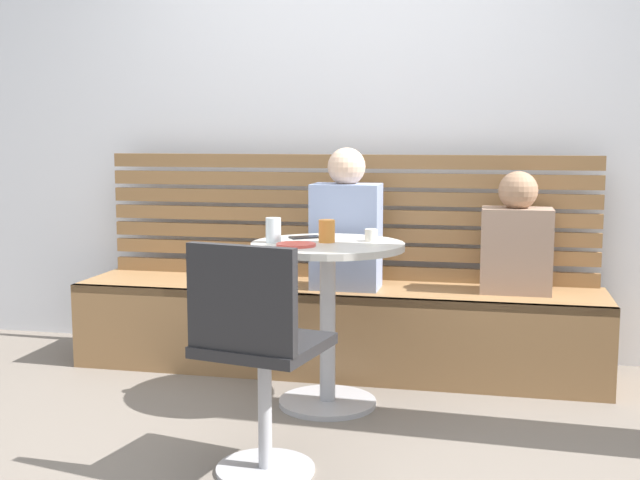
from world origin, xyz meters
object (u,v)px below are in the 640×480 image
person_child_left (517,240)px  cup_water_clear (273,230)px  cup_tumbler_orange (327,231)px  cup_espresso_small (371,235)px  booth_bench (335,328)px  white_chair (257,351)px  plate_small (296,245)px  cafe_table (328,292)px  phone_on_table (305,237)px  person_adult (346,226)px

person_child_left → cup_water_clear: person_child_left is taller
person_child_left → cup_tumbler_orange: size_ratio=5.98×
person_child_left → cup_espresso_small: person_child_left is taller
booth_bench → person_child_left: 1.02m
white_chair → cup_espresso_small: (0.26, 0.90, 0.30)m
cup_water_clear → cup_tumbler_orange: bearing=13.7°
white_chair → person_child_left: size_ratio=1.42×
person_child_left → white_chair: bearing=-122.9°
booth_bench → person_child_left: bearing=2.4°
cup_tumbler_orange → plate_small: size_ratio=0.59×
cup_water_clear → cup_espresso_small: (0.42, 0.13, -0.03)m
cup_water_clear → plate_small: (0.13, -0.09, -0.05)m
booth_bench → white_chair: 1.38m
plate_small → cup_water_clear: bearing=144.5°
cafe_table → phone_on_table: (-0.13, 0.13, 0.23)m
cafe_table → person_child_left: (0.82, 0.59, 0.18)m
person_adult → cup_tumbler_orange: bearing=-89.5°
person_child_left → plate_small: bearing=-142.4°
booth_bench → cup_espresso_small: (0.25, -0.46, 0.55)m
person_child_left → cup_tumbler_orange: (-0.83, -0.57, 0.09)m
booth_bench → cup_espresso_small: bearing=-61.1°
cup_espresso_small → cup_tumbler_orange: bearing=-157.7°
cafe_table → person_adult: person_adult is taller
person_child_left → plate_small: (-0.93, -0.72, 0.04)m
white_chair → person_adult: size_ratio=1.20×
booth_bench → plate_small: size_ratio=15.88×
cup_water_clear → phone_on_table: (0.10, 0.18, -0.05)m
cup_tumbler_orange → plate_small: (-0.10, -0.15, -0.04)m
cup_water_clear → person_adult: bearing=68.0°
white_chair → booth_bench: bearing=89.7°
person_adult → cup_water_clear: person_adult is taller
cafe_table → white_chair: size_ratio=0.87×
booth_bench → person_adult: size_ratio=3.80×
cafe_table → plate_small: 0.29m
cup_water_clear → phone_on_table: bearing=59.9°
cup_tumbler_orange → phone_on_table: (-0.13, 0.12, -0.05)m
plate_small → cup_tumbler_orange: bearing=54.6°
person_adult → cup_espresso_small: size_ratio=12.67×
white_chair → phone_on_table: 0.99m
cup_water_clear → plate_small: size_ratio=0.65×
plate_small → white_chair: bearing=-87.6°
booth_bench → cup_water_clear: cup_water_clear is taller
person_child_left → cup_tumbler_orange: 1.01m
white_chair → cup_espresso_small: size_ratio=15.18×
booth_bench → cup_espresso_small: size_ratio=48.21×
cafe_table → plate_small: size_ratio=4.35×
booth_bench → plate_small: bearing=-93.1°
person_child_left → cup_water_clear: (-1.06, -0.63, 0.09)m
person_adult → person_child_left: person_adult is taller
booth_bench → cup_water_clear: size_ratio=24.55×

